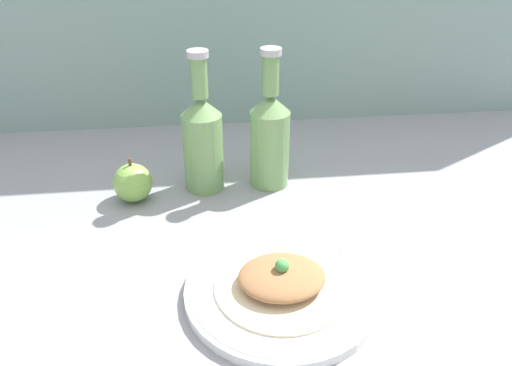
# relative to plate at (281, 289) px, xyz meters

# --- Properties ---
(ground_plane) EXTENTS (1.80, 1.10, 0.04)m
(ground_plane) POSITION_rel_plate_xyz_m (0.03, 0.12, -0.03)
(ground_plane) COLOR gray
(plate) EXTENTS (0.28, 0.28, 0.02)m
(plate) POSITION_rel_plate_xyz_m (0.00, 0.00, 0.00)
(plate) COLOR white
(plate) RESTS_ON ground_plane
(plated_food) EXTENTS (0.19, 0.19, 0.05)m
(plated_food) POSITION_rel_plate_xyz_m (0.00, -0.00, 0.02)
(plated_food) COLOR beige
(plated_food) RESTS_ON plate
(cider_bottle_left) EXTENTS (0.08, 0.08, 0.27)m
(cider_bottle_left) POSITION_rel_plate_xyz_m (-0.10, 0.32, 0.09)
(cider_bottle_left) COLOR #729E5B
(cider_bottle_left) RESTS_ON ground_plane
(cider_bottle_right) EXTENTS (0.08, 0.08, 0.27)m
(cider_bottle_right) POSITION_rel_plate_xyz_m (0.03, 0.32, 0.09)
(cider_bottle_right) COLOR #729E5B
(cider_bottle_right) RESTS_ON ground_plane
(apple) EXTENTS (0.07, 0.07, 0.09)m
(apple) POSITION_rel_plate_xyz_m (-0.23, 0.29, 0.03)
(apple) COLOR #84B74C
(apple) RESTS_ON ground_plane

